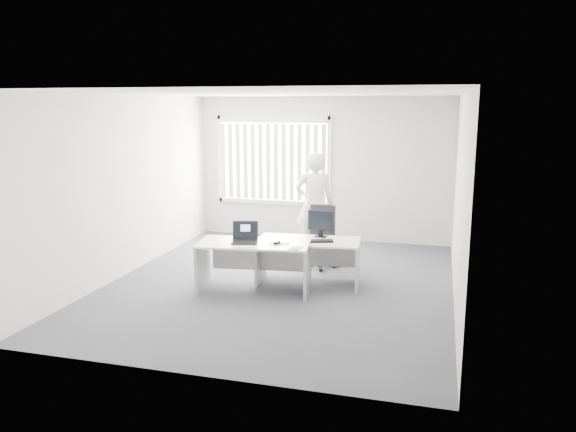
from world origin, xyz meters
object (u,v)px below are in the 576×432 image
(desk_near, at_px, (254,256))
(desk_far, at_px, (309,252))
(person, at_px, (314,204))
(office_chair, at_px, (320,248))
(monitor, at_px, (321,224))
(laptop, at_px, (244,233))

(desk_near, xyz_separation_m, desk_far, (0.68, 0.49, -0.02))
(desk_near, relative_size, desk_far, 1.06)
(desk_near, relative_size, person, 0.90)
(desk_near, bearing_deg, person, 72.14)
(desk_near, bearing_deg, office_chair, 59.53)
(desk_far, height_order, monitor, monitor)
(desk_far, relative_size, laptop, 4.26)
(monitor, bearing_deg, office_chair, 110.09)
(desk_far, bearing_deg, laptop, -150.98)
(person, bearing_deg, laptop, 61.71)
(person, height_order, laptop, person)
(desk_near, distance_m, person, 2.20)
(desk_near, xyz_separation_m, person, (0.40, 2.12, 0.40))
(person, distance_m, laptop, 2.24)
(office_chair, bearing_deg, monitor, -75.99)
(desk_near, distance_m, monitor, 1.16)
(monitor, bearing_deg, desk_far, -111.04)
(desk_far, height_order, laptop, laptop)
(laptop, relative_size, monitor, 0.90)
(desk_near, distance_m, laptop, 0.37)
(laptop, bearing_deg, desk_near, 10.11)
(desk_far, distance_m, office_chair, 1.02)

